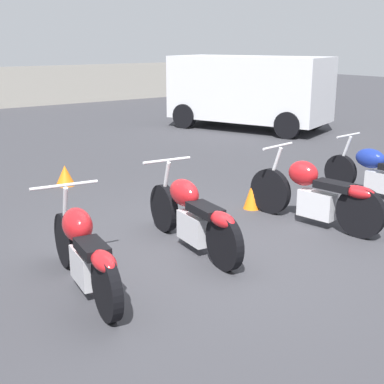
% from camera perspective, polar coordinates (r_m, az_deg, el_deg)
% --- Properties ---
extents(ground_plane, '(60.00, 60.00, 0.00)m').
position_cam_1_polar(ground_plane, '(6.53, 1.84, -6.18)').
color(ground_plane, '#38383D').
extents(motorcycle_slot_1, '(0.73, 1.97, 0.98)m').
position_cam_1_polar(motorcycle_slot_1, '(5.45, -11.40, -6.25)').
color(motorcycle_slot_1, black).
rests_on(motorcycle_slot_1, ground_plane).
extents(motorcycle_slot_2, '(0.67, 2.08, 1.00)m').
position_cam_1_polar(motorcycle_slot_2, '(6.40, 0.09, -2.48)').
color(motorcycle_slot_2, black).
rests_on(motorcycle_slot_2, ground_plane).
extents(motorcycle_slot_3, '(0.66, 2.09, 1.03)m').
position_cam_1_polar(motorcycle_slot_3, '(7.44, 13.02, -0.18)').
color(motorcycle_slot_3, black).
rests_on(motorcycle_slot_3, ground_plane).
extents(motorcycle_slot_4, '(0.63, 2.00, 0.95)m').
position_cam_1_polar(motorcycle_slot_4, '(9.06, 19.50, 1.91)').
color(motorcycle_slot_4, black).
rests_on(motorcycle_slot_4, ground_plane).
extents(parked_van, '(3.31, 4.79, 2.03)m').
position_cam_1_polar(parked_van, '(15.49, 6.10, 10.88)').
color(parked_van, silver).
rests_on(parked_van, ground_plane).
extents(traffic_cone_near, '(0.34, 0.34, 0.36)m').
position_cam_1_polar(traffic_cone_near, '(9.60, -13.38, 1.73)').
color(traffic_cone_near, orange).
rests_on(traffic_cone_near, ground_plane).
extents(traffic_cone_far, '(0.26, 0.26, 0.42)m').
position_cam_1_polar(traffic_cone_far, '(8.08, 6.44, -0.33)').
color(traffic_cone_far, orange).
rests_on(traffic_cone_far, ground_plane).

